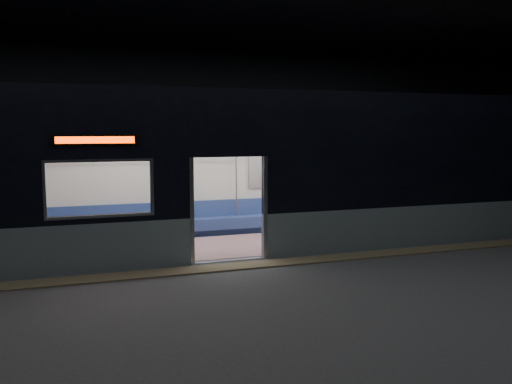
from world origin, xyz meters
TOP-DOWN VIEW (x-y plane):
  - station_floor at (0.00, 0.00)m, footprint 24.00×14.00m
  - station_envelope at (0.00, 0.00)m, footprint 24.00×14.00m
  - tactile_strip at (0.00, 0.55)m, footprint 22.80×0.50m
  - metro_car at (-0.00, 2.54)m, footprint 18.00×3.04m
  - passenger at (4.22, 3.55)m, footprint 0.44×0.72m
  - handbag at (4.20, 3.32)m, footprint 0.38×0.35m
  - transit_map at (1.94, 3.85)m, footprint 1.09×0.03m

SIDE VIEW (x-z plane):
  - station_floor at x=0.00m, z-range -0.01..0.00m
  - tactile_strip at x=0.00m, z-range 0.00..0.03m
  - handbag at x=4.20m, z-range 0.61..0.76m
  - passenger at x=4.22m, z-range 0.11..1.51m
  - transit_map at x=1.94m, z-range 1.15..1.86m
  - metro_car at x=0.00m, z-range 0.17..3.52m
  - station_envelope at x=0.00m, z-range 1.16..6.16m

